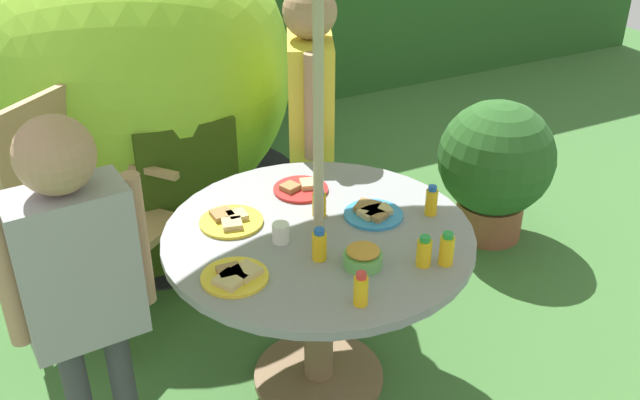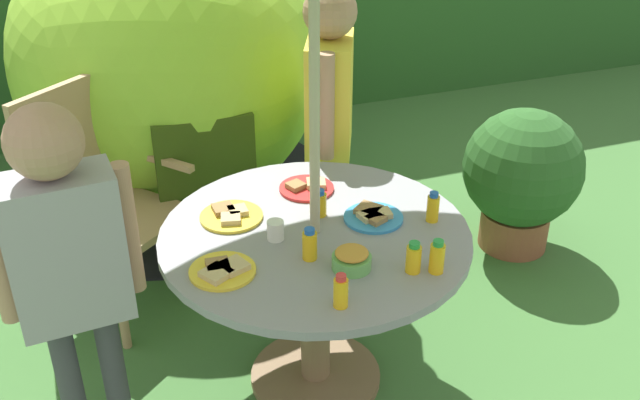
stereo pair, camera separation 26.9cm
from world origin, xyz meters
TOP-DOWN VIEW (x-y plane):
  - ground_plane at (0.00, 0.00)m, footprint 10.00×10.00m
  - garden_table at (0.00, 0.00)m, footprint 1.12×1.12m
  - wooden_chair at (-0.71, 0.87)m, footprint 0.72×0.71m
  - dome_tent at (-0.21, 1.78)m, footprint 1.87×1.87m
  - potted_plant at (1.31, 0.59)m, footprint 0.60×0.60m
  - child_in_yellow_shirt at (0.35, 0.79)m, footprint 0.33×0.43m
  - child_in_grey_shirt at (-0.84, -0.06)m, footprint 0.45×0.23m
  - snack_bowl at (0.04, -0.26)m, footprint 0.13×0.13m
  - plate_back_edge at (0.23, 0.01)m, footprint 0.22×0.22m
  - plate_front_edge at (-0.26, 0.20)m, footprint 0.23×0.23m
  - plate_mid_left at (-0.37, -0.14)m, footprint 0.22×0.22m
  - plate_center_front at (0.08, 0.31)m, footprint 0.22×0.22m
  - juice_bottle_near_left at (0.05, 0.10)m, footprint 0.05×0.05m
  - juice_bottle_near_right at (0.43, -0.08)m, footprint 0.05×0.05m
  - juice_bottle_far_left at (-0.07, -0.16)m, footprint 0.05×0.05m
  - juice_bottle_far_right at (-0.07, -0.43)m, footprint 0.05×0.05m
  - juice_bottle_center_back at (0.22, -0.34)m, footprint 0.05×0.05m
  - juice_bottle_mid_right at (0.29, -0.37)m, footprint 0.05×0.05m
  - cup_near at (-0.15, 0.00)m, footprint 0.06×0.06m

SIDE VIEW (x-z plane):
  - ground_plane at x=0.00m, z-range -0.02..0.00m
  - potted_plant at x=1.31m, z-range 0.04..0.79m
  - garden_table at x=0.00m, z-range 0.19..0.89m
  - wooden_chair at x=-0.71m, z-range 0.04..1.06m
  - plate_center_front at x=0.08m, z-range 0.70..0.73m
  - plate_front_edge at x=-0.26m, z-range 0.70..0.73m
  - plate_back_edge at x=0.23m, z-range 0.70..0.73m
  - plate_mid_left at x=-0.37m, z-range 0.70..0.73m
  - snack_bowl at x=0.04m, z-range 0.70..0.78m
  - cup_near at x=-0.15m, z-range 0.70..0.78m
  - juice_bottle_near_left at x=0.05m, z-range 0.70..0.81m
  - juice_bottle_center_back at x=0.22m, z-range 0.70..0.81m
  - juice_bottle_far_right at x=-0.07m, z-range 0.70..0.82m
  - juice_bottle_far_left at x=-0.07m, z-range 0.70..0.82m
  - juice_bottle_near_right at x=0.43m, z-range 0.70..0.82m
  - juice_bottle_mid_right at x=0.29m, z-range 0.70..0.82m
  - dome_tent at x=-0.21m, z-range -0.01..1.61m
  - child_in_grey_shirt at x=-0.84m, z-range 0.18..1.52m
  - child_in_yellow_shirt at x=0.35m, z-range 0.19..1.58m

